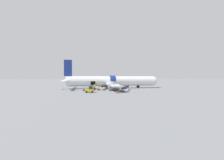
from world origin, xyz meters
name	(u,v)px	position (x,y,z in m)	size (l,w,h in m)	color
ground_plane	(108,89)	(0.00, 0.00, 0.00)	(500.00, 500.00, 0.00)	slate
apron_marking_line	(121,90)	(4.02, -4.33, 0.00)	(18.98, 0.70, 0.01)	yellow
airplane	(111,81)	(2.02, 4.02, 2.77)	(38.86, 31.45, 10.88)	white
baggage_tug_lead	(90,90)	(-6.71, -8.80, 0.75)	(2.61, 2.05, 1.79)	yellow
baggage_tug_mid	(124,90)	(3.72, -8.98, 0.63)	(2.15, 3.00, 1.46)	white
baggage_tug_rear	(126,88)	(5.45, -5.05, 0.67)	(2.64, 2.48, 1.62)	white
baggage_cart_loading	(102,89)	(-2.35, -1.73, 0.43)	(3.78, 2.48, 0.87)	silver
baggage_cart_queued	(88,89)	(-7.25, -3.11, 0.46)	(4.15, 2.17, 0.94)	#999BA0
ground_crew_loader_a	(108,87)	(0.14, 0.00, 0.82)	(0.53, 0.47, 1.55)	black
ground_crew_loader_b	(94,87)	(-4.96, -0.99, 0.97)	(0.59, 0.58, 1.84)	#1E2338
ground_crew_driver	(98,88)	(-3.94, -4.46, 0.84)	(0.56, 0.43, 1.60)	#1E2338
ground_crew_supervisor	(95,87)	(-4.59, 1.19, 0.95)	(0.63, 0.51, 1.80)	#2D2D33
ground_crew_helper	(100,87)	(-2.76, 1.29, 0.94)	(0.57, 0.57, 1.78)	black
suitcase_on_tarmac_upright	(95,89)	(-4.85, -2.39, 0.34)	(0.54, 0.36, 0.79)	#721951
suitcase_on_tarmac_spare	(104,90)	(-1.89, -4.15, 0.25)	(0.53, 0.38, 0.61)	#721951
safety_cone_nose	(158,87)	(21.66, 3.33, 0.27)	(0.62, 0.62, 0.59)	black
safety_cone_engine_left	(117,92)	(0.56, -12.52, 0.36)	(0.54, 0.54, 0.77)	black
safety_cone_wingtip	(119,89)	(3.41, -3.68, 0.31)	(0.62, 0.62, 0.66)	black
safety_cone_tail	(63,89)	(-15.90, 2.78, 0.26)	(0.64, 0.64, 0.57)	black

